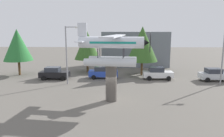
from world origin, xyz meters
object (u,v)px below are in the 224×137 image
(car_distant_silver, at_px, (215,75))
(streetlight_primary, at_px, (68,51))
(tree_center_back, at_px, (142,44))
(car_near_black, at_px, (54,73))
(storefront_building, at_px, (135,49))
(tree_east, at_px, (87,45))
(car_mid_blue, at_px, (103,72))
(display_pedestal, at_px, (111,83))
(car_far_white, at_px, (157,73))
(floatplane_monument, at_px, (113,47))
(tree_west, at_px, (18,45))

(car_distant_silver, xyz_separation_m, streetlight_primary, (-19.85, -2.26, 3.47))
(streetlight_primary, height_order, tree_center_back, tree_center_back)
(car_near_black, distance_m, storefront_building, 17.97)
(storefront_building, height_order, tree_east, tree_east)
(car_mid_blue, height_order, tree_center_back, tree_center_back)
(display_pedestal, height_order, car_far_white, display_pedestal)
(car_far_white, bearing_deg, car_mid_blue, 176.84)
(streetlight_primary, distance_m, tree_center_back, 11.68)
(car_far_white, height_order, tree_east, tree_east)
(streetlight_primary, bearing_deg, floatplane_monument, -48.53)
(car_mid_blue, xyz_separation_m, streetlight_primary, (-4.22, -3.48, 3.47))
(tree_center_back, bearing_deg, display_pedestal, -109.53)
(floatplane_monument, distance_m, car_distant_silver, 17.15)
(car_mid_blue, bearing_deg, car_near_black, -173.37)
(car_mid_blue, bearing_deg, tree_center_back, 21.17)
(car_far_white, height_order, streetlight_primary, streetlight_primary)
(display_pedestal, distance_m, floatplane_monument, 3.49)
(floatplane_monument, xyz_separation_m, car_near_black, (-8.61, 9.32, -4.43))
(display_pedestal, height_order, tree_west, tree_west)
(car_near_black, xyz_separation_m, storefront_building, (12.47, 12.70, 2.46))
(display_pedestal, relative_size, storefront_building, 0.28)
(car_near_black, relative_size, storefront_building, 0.33)
(streetlight_primary, bearing_deg, tree_east, 81.17)
(display_pedestal, relative_size, tree_west, 0.51)
(floatplane_monument, height_order, car_mid_blue, floatplane_monument)
(car_mid_blue, distance_m, streetlight_primary, 6.48)
(car_far_white, relative_size, tree_west, 0.59)
(car_mid_blue, distance_m, car_distant_silver, 15.68)
(car_far_white, xyz_separation_m, car_distant_silver, (7.75, -0.79, 0.00))
(display_pedestal, distance_m, tree_east, 15.74)
(car_near_black, bearing_deg, car_mid_blue, 6.63)
(car_near_black, xyz_separation_m, car_mid_blue, (6.97, 0.81, 0.00))
(car_distant_silver, bearing_deg, car_far_white, 174.15)
(car_distant_silver, bearing_deg, tree_east, 162.20)
(car_distant_silver, bearing_deg, streetlight_primary, -173.52)
(display_pedestal, xyz_separation_m, tree_center_back, (4.40, 12.40, 3.07))
(floatplane_monument, bearing_deg, display_pedestal, -180.00)
(car_near_black, xyz_separation_m, tree_center_back, (12.88, 3.10, 4.01))
(car_mid_blue, xyz_separation_m, tree_center_back, (5.92, 2.29, 4.01))
(car_near_black, bearing_deg, tree_west, 156.38)
(car_near_black, relative_size, car_mid_blue, 1.00)
(display_pedestal, height_order, tree_center_back, tree_center_back)
(floatplane_monument, xyz_separation_m, tree_west, (-14.97, 12.09, -0.59))
(car_near_black, relative_size, tree_east, 0.61)
(streetlight_primary, relative_size, tree_west, 1.04)
(display_pedestal, relative_size, car_near_black, 0.87)
(storefront_building, bearing_deg, car_near_black, -134.49)
(car_mid_blue, height_order, streetlight_primary, streetlight_primary)
(car_far_white, distance_m, storefront_building, 12.79)
(car_near_black, distance_m, car_distant_silver, 22.60)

